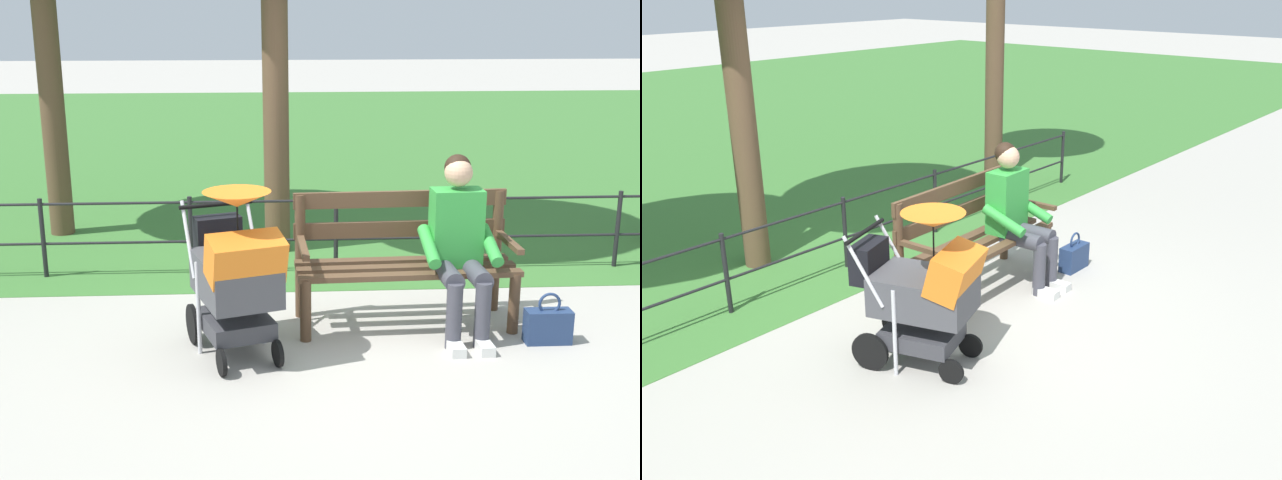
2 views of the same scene
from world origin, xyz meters
The scene contains 6 objects.
ground_plane centered at (0.00, 0.00, 0.00)m, with size 60.00×60.00×0.00m, color #ADA89E.
park_bench centered at (-0.40, -0.12, 0.53)m, with size 1.62×0.66×0.96m.
person_on_bench centered at (-0.76, 0.11, 0.68)m, with size 0.55×0.74×1.28m.
stroller centered at (0.80, 0.45, 0.59)m, with size 0.75×0.99×1.15m.
handbag centered at (-1.36, 0.36, 0.13)m, with size 0.32×0.14×0.37m.
park_fence centered at (-0.27, -1.32, 0.42)m, with size 7.61×0.04×0.70m.
Camera 2 is at (3.99, 3.47, 2.61)m, focal length 38.99 mm.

